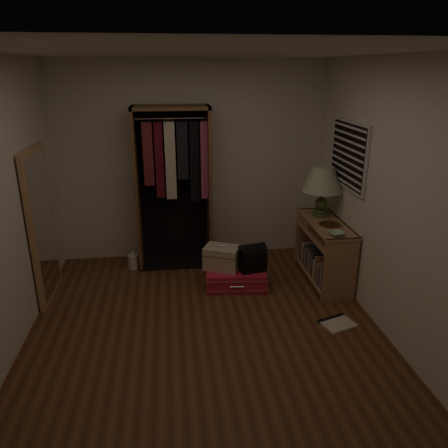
{
  "coord_description": "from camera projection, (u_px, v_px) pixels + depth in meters",
  "views": [
    {
      "loc": [
        -0.29,
        -3.69,
        2.49
      ],
      "look_at": [
        0.3,
        0.95,
        0.8
      ],
      "focal_mm": 35.0,
      "sensor_mm": 36.0,
      "label": 1
    }
  ],
  "objects": [
    {
      "name": "ground",
      "position": [
        206.0,
        333.0,
        4.32
      ],
      "size": [
        4.0,
        4.0,
        0.0
      ],
      "primitive_type": "plane",
      "color": "#512C17",
      "rests_on": "ground"
    },
    {
      "name": "room_walls",
      "position": [
        212.0,
        185.0,
        3.86
      ],
      "size": [
        3.52,
        4.02,
        2.6
      ],
      "color": "beige",
      "rests_on": "ground"
    },
    {
      "name": "console_bookshelf",
      "position": [
        323.0,
        248.0,
        5.34
      ],
      "size": [
        0.42,
        1.12,
        0.75
      ],
      "color": "#A0714D",
      "rests_on": "ground"
    },
    {
      "name": "open_wardrobe",
      "position": [
        175.0,
        174.0,
        5.54
      ],
      "size": [
        0.95,
        0.5,
        2.05
      ],
      "color": "brown",
      "rests_on": "ground"
    },
    {
      "name": "floor_mirror",
      "position": [
        42.0,
        226.0,
        4.77
      ],
      "size": [
        0.06,
        0.8,
        1.7
      ],
      "color": "tan",
      "rests_on": "ground"
    },
    {
      "name": "pink_suitcase",
      "position": [
        236.0,
        277.0,
        5.25
      ],
      "size": [
        0.77,
        0.59,
        0.22
      ],
      "rotation": [
        0.0,
        0.0,
        -0.1
      ],
      "color": "red",
      "rests_on": "ground"
    },
    {
      "name": "train_case",
      "position": [
        222.0,
        257.0,
        5.17
      ],
      "size": [
        0.49,
        0.42,
        0.3
      ],
      "rotation": [
        0.0,
        0.0,
        -0.41
      ],
      "color": "tan",
      "rests_on": "pink_suitcase"
    },
    {
      "name": "black_bag",
      "position": [
        252.0,
        257.0,
        5.11
      ],
      "size": [
        0.34,
        0.26,
        0.33
      ],
      "rotation": [
        0.0,
        0.0,
        0.22
      ],
      "color": "black",
      "rests_on": "pink_suitcase"
    },
    {
      "name": "table_lamp",
      "position": [
        323.0,
        180.0,
        5.26
      ],
      "size": [
        0.64,
        0.64,
        0.62
      ],
      "rotation": [
        0.0,
        0.0,
        0.37
      ],
      "color": "#415429",
      "rests_on": "console_bookshelf"
    },
    {
      "name": "brass_tray",
      "position": [
        330.0,
        225.0,
        5.08
      ],
      "size": [
        0.26,
        0.26,
        0.01
      ],
      "rotation": [
        0.0,
        0.0,
        0.04
      ],
      "color": "#A88040",
      "rests_on": "console_bookshelf"
    },
    {
      "name": "ceramic_bowl",
      "position": [
        336.0,
        234.0,
        4.77
      ],
      "size": [
        0.2,
        0.2,
        0.04
      ],
      "primitive_type": "imported",
      "rotation": [
        0.0,
        0.0,
        0.19
      ],
      "color": "#A3C1A1",
      "rests_on": "console_bookshelf"
    },
    {
      "name": "white_jug",
      "position": [
        133.0,
        262.0,
        5.69
      ],
      "size": [
        0.13,
        0.13,
        0.23
      ],
      "rotation": [
        0.0,
        0.0,
        0.02
      ],
      "color": "silver",
      "rests_on": "ground"
    },
    {
      "name": "floor_book",
      "position": [
        337.0,
        323.0,
        4.47
      ],
      "size": [
        0.39,
        0.35,
        0.03
      ],
      "rotation": [
        0.0,
        0.0,
        0.34
      ],
      "color": "beige",
      "rests_on": "ground"
    }
  ]
}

